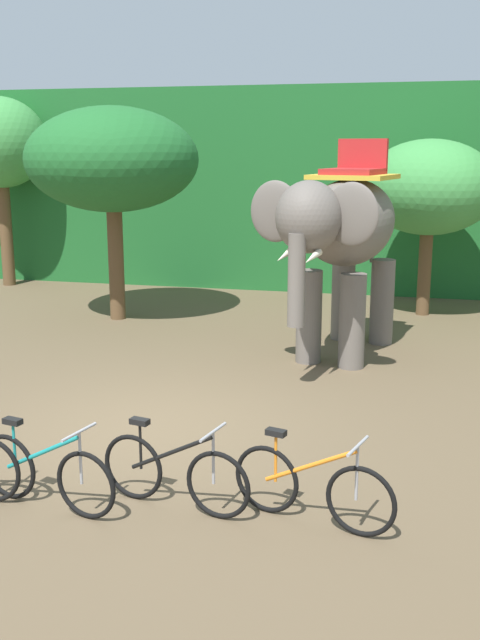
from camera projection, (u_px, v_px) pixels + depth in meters
name	position (u px, v px, depth m)	size (l,w,h in m)	color
ground_plane	(142.00, 428.00, 9.88)	(80.00, 80.00, 0.00)	brown
foliage_hedge	(301.00, 185.00, 21.60)	(36.00, 6.00, 5.14)	#1E6028
tree_far_right	(0.00, 144.00, 19.45)	(2.46, 2.46, 4.93)	brown
tree_center_left	(112.00, 160.00, 15.51)	(3.59, 3.59, 4.47)	brown
tree_far_left	(429.00, 188.00, 16.04)	(2.87, 2.87, 3.82)	brown
elephant	(344.00, 233.00, 12.80)	(2.44, 4.25, 3.78)	#665E56
bike_teal	(46.00, 473.00, 7.60)	(1.68, 0.56, 0.92)	black
bike_black	(174.00, 473.00, 7.59)	(1.68, 0.55, 0.92)	black
bike_orange	(312.00, 487.00, 7.28)	(1.66, 0.63, 0.92)	black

